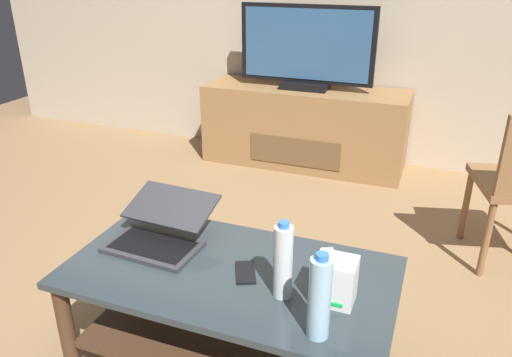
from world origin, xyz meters
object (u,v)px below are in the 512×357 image
at_px(media_cabinet, 304,127).
at_px(television, 306,49).
at_px(laptop, 160,230).
at_px(cell_phone, 245,272).
at_px(router_box, 335,280).
at_px(coffee_table, 231,300).
at_px(tv_remote, 332,261).
at_px(water_bottle_near, 283,261).
at_px(water_bottle_far, 320,298).

xyz_separation_m(media_cabinet, television, (0.00, -0.02, 0.59)).
distance_m(laptop, cell_phone, 0.42).
bearing_deg(laptop, router_box, -9.25).
xyz_separation_m(television, router_box, (0.73, -2.20, -0.37)).
distance_m(media_cabinet, television, 0.59).
height_order(coffee_table, cell_phone, cell_phone).
bearing_deg(television, coffee_table, -81.37).
bearing_deg(laptop, television, 89.66).
xyz_separation_m(laptop, router_box, (0.74, -0.12, 0.02)).
xyz_separation_m(television, tv_remote, (0.67, -1.98, -0.44)).
height_order(router_box, cell_phone, router_box).
bearing_deg(media_cabinet, coffee_table, -81.45).
relative_size(water_bottle_near, tv_remote, 1.78).
bearing_deg(cell_phone, coffee_table, 153.37).
relative_size(coffee_table, laptop, 3.19).
relative_size(laptop, water_bottle_near, 1.34).
xyz_separation_m(water_bottle_far, tv_remote, (-0.05, 0.40, -0.13)).
bearing_deg(tv_remote, media_cabinet, 82.64).
relative_size(media_cabinet, television, 1.55).
bearing_deg(water_bottle_far, cell_phone, 145.87).
bearing_deg(water_bottle_near, router_box, 11.78).
relative_size(coffee_table, water_bottle_near, 4.28).
xyz_separation_m(coffee_table, tv_remote, (0.34, 0.18, 0.15)).
relative_size(water_bottle_far, tv_remote, 1.82).
bearing_deg(water_bottle_near, television, 103.98).
bearing_deg(water_bottle_far, router_box, 87.00).
bearing_deg(water_bottle_near, media_cabinet, 103.86).
relative_size(television, water_bottle_far, 3.43).
height_order(water_bottle_far, tv_remote, water_bottle_far).
bearing_deg(tv_remote, water_bottle_near, -140.32).
height_order(router_box, water_bottle_near, water_bottle_near).
relative_size(media_cabinet, water_bottle_near, 5.43).
xyz_separation_m(water_bottle_far, cell_phone, (-0.33, 0.22, -0.13)).
xyz_separation_m(water_bottle_near, cell_phone, (-0.16, 0.07, -0.13)).
bearing_deg(coffee_table, laptop, 166.29).
bearing_deg(water_bottle_near, water_bottle_far, -42.76).
relative_size(television, cell_phone, 7.15).
bearing_deg(cell_phone, water_bottle_near, -48.29).
distance_m(laptop, router_box, 0.75).
distance_m(coffee_table, media_cabinet, 2.21).
height_order(television, cell_phone, television).
bearing_deg(television, router_box, -71.66).
distance_m(router_box, cell_phone, 0.35).
bearing_deg(tv_remote, coffee_table, -178.24).
distance_m(television, water_bottle_near, 2.33).
xyz_separation_m(router_box, cell_phone, (-0.34, 0.04, -0.07)).
bearing_deg(coffee_table, cell_phone, -1.81).
bearing_deg(router_box, media_cabinet, 108.17).
distance_m(coffee_table, router_box, 0.46).
xyz_separation_m(media_cabinet, water_bottle_near, (0.56, -2.26, 0.28)).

